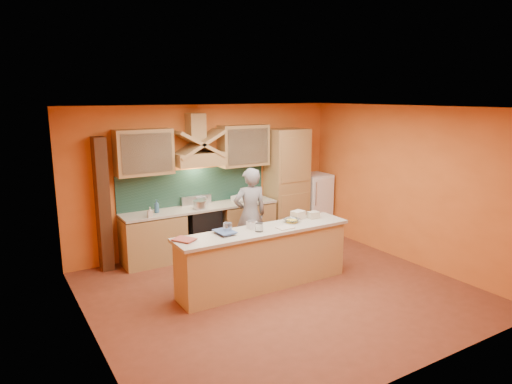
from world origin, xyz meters
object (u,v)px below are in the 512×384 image
stove (202,231)px  kitchen_scale (252,225)px  fridge (314,203)px  person (250,215)px  mixing_bowl (292,220)px

stove → kitchen_scale: bearing=-88.2°
fridge → person: person is taller
stove → mixing_bowl: size_ratio=3.64×
person → mixing_bowl: 1.06m
person → stove: bearing=-43.0°
fridge → person: (-2.09, -0.78, 0.21)m
stove → kitchen_scale: 1.86m
stove → person: (0.61, -0.78, 0.41)m
person → kitchen_scale: 1.15m
fridge → kitchen_scale: 3.21m
mixing_bowl → fridge: bearing=43.5°
kitchen_scale → mixing_bowl: 0.73m
stove → fridge: 2.71m
fridge → mixing_bowl: fridge is taller
person → kitchen_scale: size_ratio=13.04×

